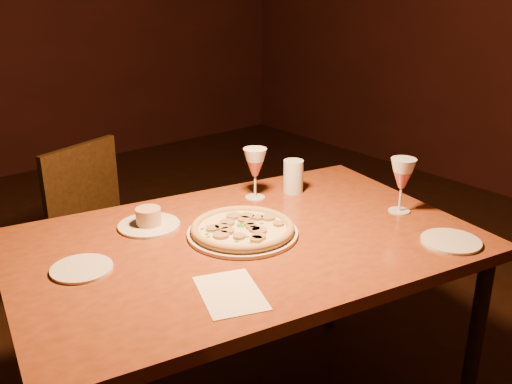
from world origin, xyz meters
TOP-DOWN VIEW (x-y plane):
  - dining_table at (-0.00, 0.01)m, footprint 1.60×1.19m
  - chair_far at (-0.05, 0.97)m, footprint 0.52×0.52m
  - pizza_plate at (0.01, 0.04)m, footprint 0.36×0.36m
  - ramekin_saucer at (-0.19, 0.29)m, footprint 0.21×0.21m
  - wine_glass_far at (0.25, 0.27)m, footprint 0.09×0.09m
  - wine_glass_right at (0.56, -0.16)m, footprint 0.09×0.09m
  - water_tumbler at (0.40, 0.22)m, footprint 0.08×0.08m
  - side_plate_left at (-0.49, 0.15)m, footprint 0.18×0.18m
  - side_plate_near at (0.48, -0.42)m, footprint 0.19×0.19m
  - menu_card at (-0.24, -0.23)m, footprint 0.22×0.27m

SIDE VIEW (x-z plane):
  - chair_far at x=-0.05m, z-range 0.06..0.92m
  - dining_table at x=0.00m, z-range 0.32..1.09m
  - menu_card at x=-0.24m, z-range 0.78..0.78m
  - side_plate_left at x=-0.49m, z-range 0.78..0.78m
  - side_plate_near at x=0.48m, z-range 0.78..0.78m
  - pizza_plate at x=0.01m, z-range 0.78..0.82m
  - ramekin_saucer at x=-0.19m, z-range 0.76..0.83m
  - water_tumbler at x=0.40m, z-range 0.78..0.90m
  - wine_glass_far at x=0.25m, z-range 0.78..0.97m
  - wine_glass_right at x=0.56m, z-range 0.78..0.97m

